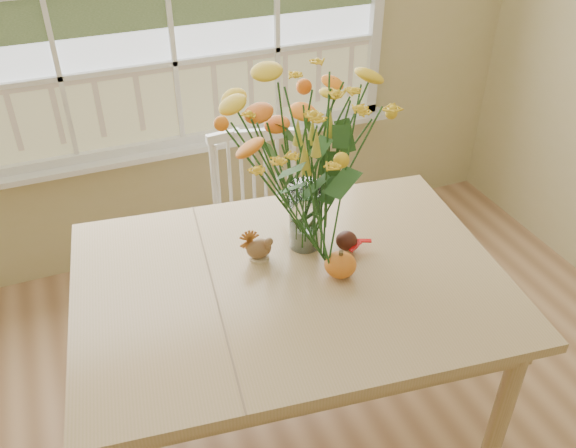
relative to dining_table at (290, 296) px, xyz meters
name	(u,v)px	position (x,y,z in m)	size (l,w,h in m)	color
wall_back	(169,21)	(-0.06, 1.43, 0.62)	(4.00, 0.02, 2.70)	#CCC082
dining_table	(290,296)	(0.00, 0.00, 0.00)	(1.65, 1.27, 0.82)	tan
windsor_chair	(257,217)	(0.15, 0.82, -0.20)	(0.51, 0.50, 0.93)	white
flower_vase	(306,153)	(0.12, 0.16, 0.49)	(0.56, 0.56, 0.66)	white
pumpkin	(340,266)	(0.17, -0.06, 0.14)	(0.12, 0.12, 0.09)	orange
turkey_figurine	(259,248)	(-0.07, 0.14, 0.14)	(0.10, 0.08, 0.12)	#CCB78C
dark_gourd	(346,241)	(0.26, 0.07, 0.13)	(0.12, 0.08, 0.07)	#38160F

